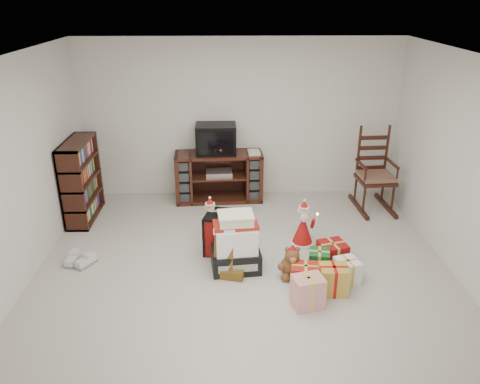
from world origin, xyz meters
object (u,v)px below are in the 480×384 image
tv_stand (219,177)px  sneaker_pair (80,261)px  mrs_claus_figurine (211,223)px  teddy_bear (292,264)px  gift_cluster (324,271)px  bookshelf (82,182)px  santa_figurine (303,228)px  rocking_chair (374,180)px  red_suitcase (222,236)px  crt_television (216,139)px  gift_pile (236,246)px

tv_stand → sneaker_pair: size_ratio=3.66×
mrs_claus_figurine → teddy_bear: bearing=-43.5°
teddy_bear → gift_cluster: (0.36, -0.12, -0.03)m
bookshelf → mrs_claus_figurine: bearing=-20.8°
santa_figurine → teddy_bear: bearing=-107.8°
rocking_chair → red_suitcase: (-2.32, -1.42, -0.17)m
red_suitcase → crt_television: size_ratio=1.01×
santa_figurine → red_suitcase: bearing=-167.0°
tv_stand → mrs_claus_figurine: tv_stand is taller
santa_figurine → gift_cluster: size_ratio=0.54×
mrs_claus_figurine → sneaker_pair: (-1.60, -0.61, -0.19)m
rocking_chair → tv_stand: bearing=168.2°
tv_stand → rocking_chair: rocking_chair is taller
mrs_claus_figurine → gift_cluster: bearing=-38.0°
mrs_claus_figurine → gift_cluster: (1.34, -1.05, -0.09)m
santa_figurine → gift_pile: bearing=-147.3°
rocking_chair → red_suitcase: rocking_chair is taller
red_suitcase → teddy_bear: bearing=-18.1°
tv_stand → sneaker_pair: tv_stand is taller
mrs_claus_figurine → crt_television: 1.56m
gift_cluster → mrs_claus_figurine: bearing=142.0°
teddy_bear → santa_figurine: size_ratio=0.60×
red_suitcase → mrs_claus_figurine: 0.46m
gift_pile → santa_figurine: 1.06m
sneaker_pair → gift_cluster: gift_cluster is taller
mrs_claus_figurine → sneaker_pair: 1.72m
santa_figurine → crt_television: (-1.16, 1.53, 0.76)m
bookshelf → gift_cluster: 3.70m
gift_cluster → crt_television: crt_television is taller
gift_pile → teddy_bear: (0.65, -0.17, -0.15)m
bookshelf → santa_figurine: bearing=-16.1°
sneaker_pair → gift_cluster: size_ratio=0.32×
bookshelf → teddy_bear: bearing=-29.9°
tv_stand → sneaker_pair: 2.58m
rocking_chair → mrs_claus_figurine: bearing=-162.2°
rocking_chair → sneaker_pair: 4.39m
gift_pile → mrs_claus_figurine: (-0.33, 0.75, -0.08)m
gift_pile → red_suitcase: bearing=111.6°
rocking_chair → crt_television: size_ratio=2.10×
bookshelf → crt_television: 2.09m
crt_television → sneaker_pair: bearing=-131.1°
crt_television → mrs_claus_figurine: bearing=-93.3°
bookshelf → rocking_chair: size_ratio=0.90×
teddy_bear → santa_figurine: bearing=72.2°
red_suitcase → crt_television: 1.93m
tv_stand → mrs_claus_figurine: (-0.09, -1.32, -0.16)m
tv_stand → crt_television: 0.62m
gift_pile → santa_figurine: (0.89, 0.57, -0.07)m
bookshelf → gift_pile: bookshelf is taller
teddy_bear → santa_figurine: (0.24, 0.75, 0.08)m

